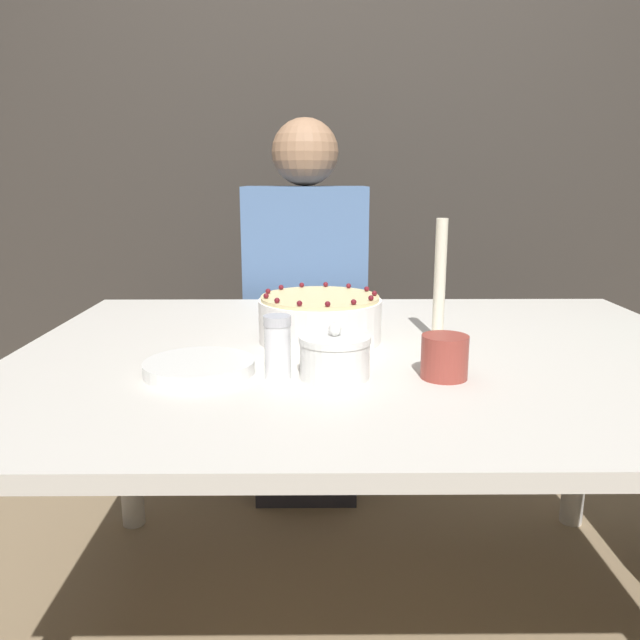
{
  "coord_description": "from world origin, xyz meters",
  "views": [
    {
      "loc": [
        -0.12,
        -1.3,
        1.08
      ],
      "look_at": [
        -0.11,
        0.08,
        0.77
      ],
      "focal_mm": 35.0,
      "sensor_mm": 36.0,
      "label": 1
    }
  ],
  "objects_px": {
    "cake": "(320,318)",
    "sugar_bowl": "(335,356)",
    "person_man_blue_shirt": "(306,335)",
    "candle": "(439,292)",
    "sugar_shaker": "(278,347)"
  },
  "relations": [
    {
      "from": "sugar_bowl",
      "to": "sugar_shaker",
      "type": "distance_m",
      "value": 0.11
    },
    {
      "from": "sugar_shaker",
      "to": "candle",
      "type": "height_order",
      "value": "candle"
    },
    {
      "from": "cake",
      "to": "person_man_blue_shirt",
      "type": "xyz_separation_m",
      "value": [
        -0.04,
        0.7,
        -0.21
      ]
    },
    {
      "from": "cake",
      "to": "sugar_bowl",
      "type": "bearing_deg",
      "value": -84.73
    },
    {
      "from": "sugar_bowl",
      "to": "person_man_blue_shirt",
      "type": "distance_m",
      "value": 0.99
    },
    {
      "from": "sugar_shaker",
      "to": "person_man_blue_shirt",
      "type": "distance_m",
      "value": 1.0
    },
    {
      "from": "person_man_blue_shirt",
      "to": "candle",
      "type": "bearing_deg",
      "value": 113.68
    },
    {
      "from": "cake",
      "to": "person_man_blue_shirt",
      "type": "bearing_deg",
      "value": 93.51
    },
    {
      "from": "person_man_blue_shirt",
      "to": "sugar_shaker",
      "type": "bearing_deg",
      "value": 87.8
    },
    {
      "from": "cake",
      "to": "sugar_shaker",
      "type": "bearing_deg",
      "value": -106.14
    },
    {
      "from": "sugar_bowl",
      "to": "person_man_blue_shirt",
      "type": "xyz_separation_m",
      "value": [
        -0.07,
        0.97,
        -0.2
      ]
    },
    {
      "from": "sugar_bowl",
      "to": "person_man_blue_shirt",
      "type": "height_order",
      "value": "person_man_blue_shirt"
    },
    {
      "from": "candle",
      "to": "cake",
      "type": "bearing_deg",
      "value": 177.78
    },
    {
      "from": "sugar_bowl",
      "to": "candle",
      "type": "relative_size",
      "value": 0.48
    },
    {
      "from": "cake",
      "to": "sugar_bowl",
      "type": "xyz_separation_m",
      "value": [
        0.03,
        -0.27,
        -0.01
      ]
    }
  ]
}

